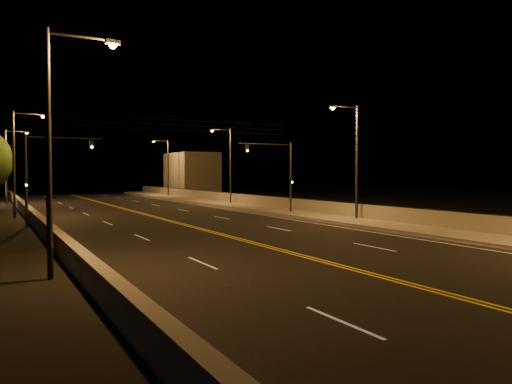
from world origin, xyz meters
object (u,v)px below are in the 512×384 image
streetlight_2 (228,161)px  traffic_signal_left (42,168)px  streetlight_4 (57,134)px  traffic_signal_right (281,169)px  streetlight_1 (354,155)px  streetlight_6 (9,161)px  streetlight_3 (166,164)px  streetlight_5 (18,156)px

streetlight_2 → traffic_signal_left: bearing=-145.8°
streetlight_4 → traffic_signal_right: size_ratio=1.37×
streetlight_1 → streetlight_6: same height
streetlight_3 → streetlight_6: (-21.41, -8.45, 0.00)m
streetlight_2 → streetlight_4: 38.44m
streetlight_1 → streetlight_3: size_ratio=1.00×
streetlight_4 → traffic_signal_left: (1.09, 18.12, -1.03)m
streetlight_3 → streetlight_4: size_ratio=1.00×
streetlight_5 → streetlight_6: same height
streetlight_1 → streetlight_4: bearing=-154.2°
streetlight_1 → streetlight_4: same height
streetlight_4 → streetlight_5: same height
streetlight_5 → streetlight_6: size_ratio=1.00×
streetlight_1 → traffic_signal_left: size_ratio=1.37×
streetlight_5 → traffic_signal_left: size_ratio=1.37×
streetlight_6 → traffic_signal_right: (19.92, -27.19, -1.03)m
streetlight_1 → traffic_signal_right: (-1.49, 7.78, -1.03)m
streetlight_1 → streetlight_2: size_ratio=1.00×
streetlight_4 → traffic_signal_right: bearing=42.3°
streetlight_6 → traffic_signal_left: (1.09, -27.19, -1.03)m
streetlight_4 → traffic_signal_right: streetlight_4 is taller
streetlight_3 → streetlight_6: 23.02m
streetlight_1 → streetlight_2: (0.00, 21.59, 0.00)m
streetlight_4 → streetlight_6: size_ratio=1.00×
traffic_signal_right → streetlight_1: bearing=-79.1°
streetlight_2 → streetlight_5: bearing=-164.0°
streetlight_4 → streetlight_6: 45.31m
streetlight_6 → traffic_signal_left: streetlight_6 is taller
streetlight_4 → streetlight_1: bearing=25.8°
streetlight_1 → streetlight_6: size_ratio=1.00×
streetlight_5 → streetlight_3: bearing=52.6°
streetlight_3 → traffic_signal_left: streetlight_3 is taller
streetlight_1 → streetlight_3: same height
streetlight_3 → streetlight_5: bearing=-127.4°
streetlight_2 → traffic_signal_right: size_ratio=1.37×
streetlight_6 → traffic_signal_left: bearing=-87.7°
streetlight_1 → streetlight_2: 21.59m
traffic_signal_left → streetlight_6: bearing=92.3°
streetlight_5 → streetlight_6: bearing=90.0°
streetlight_1 → streetlight_3: 43.42m
streetlight_3 → streetlight_4: 57.87m
streetlight_6 → traffic_signal_right: 33.72m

